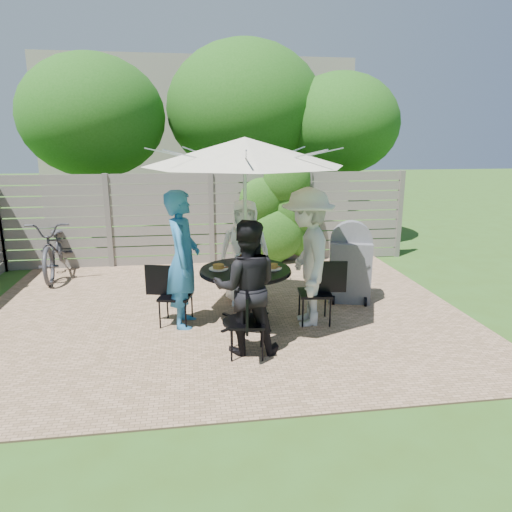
{
  "coord_description": "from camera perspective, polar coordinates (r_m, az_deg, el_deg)",
  "views": [
    {
      "loc": [
        -0.41,
        -6.09,
        2.49
      ],
      "look_at": [
        0.47,
        -0.05,
        0.92
      ],
      "focal_mm": 32.0,
      "sensor_mm": 36.0,
      "label": 1
    }
  ],
  "objects": [
    {
      "name": "glass_back",
      "position": [
        6.35,
        -2.31,
        -0.37
      ],
      "size": [
        0.07,
        0.07,
        0.14
      ],
      "primitive_type": "cylinder",
      "color": "silver",
      "rests_on": "patio_table"
    },
    {
      "name": "chair_right",
      "position": [
        6.37,
        7.45,
        -6.07
      ],
      "size": [
        0.66,
        0.47,
        0.89
      ],
      "rotation": [
        0.0,
        0.0,
        3.03
      ],
      "color": "black",
      "rests_on": "ground"
    },
    {
      "name": "chair_back",
      "position": [
        7.2,
        -1.41,
        -3.5
      ],
      "size": [
        0.49,
        0.68,
        0.9
      ],
      "rotation": [
        0.0,
        0.0,
        4.57
      ],
      "color": "black",
      "rests_on": "ground"
    },
    {
      "name": "glass_right",
      "position": [
        6.21,
        1.05,
        -0.71
      ],
      "size": [
        0.07,
        0.07,
        0.14
      ],
      "primitive_type": "cylinder",
      "color": "silver",
      "rests_on": "patio_table"
    },
    {
      "name": "chair_front",
      "position": [
        5.4,
        -1.15,
        -9.97
      ],
      "size": [
        0.45,
        0.64,
        0.85
      ],
      "rotation": [
        0.0,
        0.0,
        1.46
      ],
      "color": "black",
      "rests_on": "ground"
    },
    {
      "name": "person_right",
      "position": [
        6.15,
        6.41,
        -0.23
      ],
      "size": [
        0.82,
        1.28,
        1.88
      ],
      "primitive_type": "imported",
      "rotation": [
        0.0,
        0.0,
        4.6
      ],
      "color": "silver",
      "rests_on": "ground"
    },
    {
      "name": "bbq_grill",
      "position": [
        7.24,
        11.67,
        -1.12
      ],
      "size": [
        0.74,
        0.64,
        1.28
      ],
      "rotation": [
        0.0,
        0.0,
        -0.28
      ],
      "color": "slate",
      "rests_on": "ground"
    },
    {
      "name": "syrup_jug",
      "position": [
        6.15,
        -1.9,
        -0.78
      ],
      "size": [
        0.09,
        0.09,
        0.16
      ],
      "primitive_type": "cylinder",
      "color": "#59280C",
      "rests_on": "patio_table"
    },
    {
      "name": "umbrella",
      "position": [
        5.89,
        -1.42,
        12.88
      ],
      "size": [
        2.85,
        2.85,
        2.51
      ],
      "rotation": [
        0.0,
        0.0,
        -0.11
      ],
      "color": "silver",
      "rests_on": "ground"
    },
    {
      "name": "plate_left",
      "position": [
        6.12,
        -4.7,
        -1.43
      ],
      "size": [
        0.26,
        0.26,
        0.06
      ],
      "color": "white",
      "rests_on": "patio_table"
    },
    {
      "name": "glass_front",
      "position": [
        5.86,
        -0.27,
        -1.66
      ],
      "size": [
        0.07,
        0.07,
        0.14
      ],
      "primitive_type": "cylinder",
      "color": "silver",
      "rests_on": "patio_table"
    },
    {
      "name": "plate_right",
      "position": [
        6.13,
        2.03,
        -1.37
      ],
      "size": [
        0.26,
        0.26,
        0.06
      ],
      "color": "white",
      "rests_on": "patio_table"
    },
    {
      "name": "chair_left",
      "position": [
        6.36,
        -10.08,
        -6.35
      ],
      "size": [
        0.65,
        0.5,
        0.85
      ],
      "rotation": [
        0.0,
        0.0,
        6.04
      ],
      "color": "black",
      "rests_on": "ground"
    },
    {
      "name": "backyard_envelope",
      "position": [
        16.39,
        -6.74,
        14.78
      ],
      "size": [
        60.0,
        60.0,
        5.0
      ],
      "color": "#34551A",
      "rests_on": "ground"
    },
    {
      "name": "person_back",
      "position": [
        6.92,
        -1.43,
        0.42
      ],
      "size": [
        0.84,
        0.6,
        1.62
      ],
      "primitive_type": "imported",
      "rotation": [
        0.0,
        0.0,
        6.18
      ],
      "color": "white",
      "rests_on": "ground"
    },
    {
      "name": "person_left",
      "position": [
        6.13,
        -9.11,
        -0.47
      ],
      "size": [
        0.52,
        0.72,
        1.86
      ],
      "primitive_type": "imported",
      "rotation": [
        0.0,
        0.0,
        7.75
      ],
      "color": "teal",
      "rests_on": "ground"
    },
    {
      "name": "coffee_cup",
      "position": [
        6.32,
        -0.46,
        -0.54
      ],
      "size": [
        0.08,
        0.08,
        0.12
      ],
      "primitive_type": "cylinder",
      "color": "#C6B293",
      "rests_on": "patio_table"
    },
    {
      "name": "plate_extra",
      "position": [
        5.83,
        0.48,
        -2.19
      ],
      "size": [
        0.24,
        0.24,
        0.06
      ],
      "color": "white",
      "rests_on": "patio_table"
    },
    {
      "name": "plate_back",
      "position": [
        6.46,
        -1.38,
        -0.53
      ],
      "size": [
        0.26,
        0.26,
        0.06
      ],
      "color": "white",
      "rests_on": "patio_table"
    },
    {
      "name": "person_front",
      "position": [
        5.33,
        -1.21,
        -3.99
      ],
      "size": [
        0.84,
        0.69,
        1.61
      ],
      "primitive_type": "imported",
      "rotation": [
        0.0,
        0.0,
        3.03
      ],
      "color": "black",
      "rests_on": "ground"
    },
    {
      "name": "bicycle",
      "position": [
        9.25,
        -23.72,
        1.05
      ],
      "size": [
        0.89,
        2.11,
        1.08
      ],
      "primitive_type": "imported",
      "rotation": [
        0.0,
        0.0,
        0.08
      ],
      "color": "#333338",
      "rests_on": "ground"
    },
    {
      "name": "patio_table",
      "position": [
        6.19,
        -1.32,
        -3.76
      ],
      "size": [
        1.33,
        1.33,
        0.8
      ],
      "rotation": [
        0.0,
        0.0,
        -0.11
      ],
      "color": "black",
      "rests_on": "ground"
    },
    {
      "name": "plate_front",
      "position": [
        5.77,
        -1.28,
        -2.38
      ],
      "size": [
        0.26,
        0.26,
        0.06
      ],
      "color": "white",
      "rests_on": "patio_table"
    }
  ]
}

